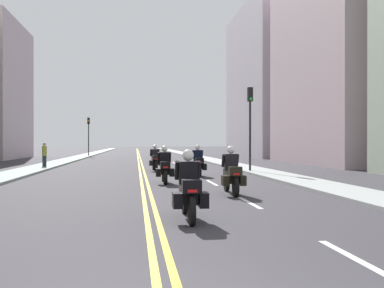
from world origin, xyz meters
TOP-DOWN VIEW (x-y plane):
  - ground_plane at (0.00, 48.00)m, footprint 264.00×264.00m
  - sidewalk_left at (-6.75, 48.00)m, footprint 2.03×144.00m
  - sidewalk_right at (6.75, 48.00)m, footprint 2.03×144.00m
  - centreline_yellow_inner at (-0.12, 48.00)m, footprint 0.12×132.00m
  - centreline_yellow_outer at (0.12, 48.00)m, footprint 0.12×132.00m
  - lane_dashes_white at (2.87, 29.00)m, footprint 0.14×56.40m
  - building_right_2 at (16.21, 47.44)m, footprint 7.13×17.67m
  - motorcycle_0 at (0.80, 5.49)m, footprint 0.77×2.14m
  - motorcycle_1 at (2.79, 9.90)m, footprint 0.77×2.24m
  - motorcycle_2 at (0.84, 14.04)m, footprint 0.77×2.18m
  - motorcycle_3 at (2.82, 17.74)m, footprint 0.77×2.18m
  - motorcycle_4 at (0.80, 21.87)m, footprint 0.78×2.19m
  - traffic_light_near at (6.14, 19.76)m, footprint 0.28×0.38m
  - traffic_light_far at (-6.14, 49.50)m, footprint 0.28×0.38m
  - pedestrian_0 at (-6.46, 25.59)m, footprint 0.35×0.50m

SIDE VIEW (x-z plane):
  - ground_plane at x=0.00m, z-range 0.00..0.00m
  - centreline_yellow_inner at x=-0.12m, z-range 0.00..0.01m
  - centreline_yellow_outer at x=0.12m, z-range 0.00..0.01m
  - lane_dashes_white at x=2.87m, z-range 0.00..0.01m
  - sidewalk_left at x=-6.75m, z-range 0.00..0.12m
  - sidewalk_right at x=6.75m, z-range 0.00..0.12m
  - motorcycle_2 at x=0.84m, z-range -0.16..1.43m
  - motorcycle_4 at x=0.80m, z-range -0.15..1.45m
  - motorcycle_0 at x=0.80m, z-range -0.13..1.44m
  - motorcycle_1 at x=2.79m, z-range -0.15..1.47m
  - motorcycle_3 at x=2.82m, z-range -0.15..1.47m
  - pedestrian_0 at x=-6.46m, z-range 0.03..1.76m
  - traffic_light_far at x=-6.14m, z-range 0.91..5.71m
  - traffic_light_near at x=6.14m, z-range 0.91..5.80m
  - building_right_2 at x=16.21m, z-range 0.00..18.56m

